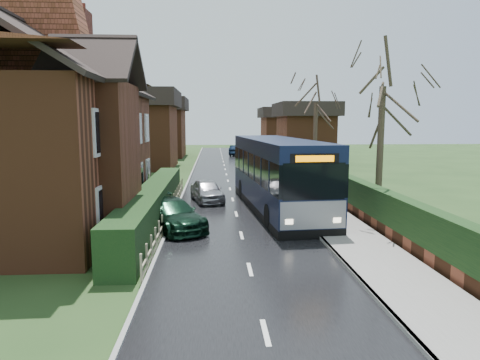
{
  "coord_description": "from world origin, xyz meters",
  "views": [
    {
      "loc": [
        -1.09,
        -14.69,
        4.57
      ],
      "look_at": [
        0.15,
        5.44,
        1.8
      ],
      "focal_mm": 32.0,
      "sensor_mm": 36.0,
      "label": 1
    }
  ],
  "objects": [
    {
      "name": "tree_house_side",
      "position": [
        -11.83,
        18.0,
        7.27
      ],
      "size": [
        4.28,
        4.28,
        9.73
      ],
      "color": "#392C21",
      "rests_on": "ground"
    },
    {
      "name": "front_hedge",
      "position": [
        -3.9,
        5.0,
        0.8
      ],
      "size": [
        1.2,
        16.0,
        1.6
      ],
      "primitive_type": "cube",
      "color": "black",
      "rests_on": "ground"
    },
    {
      "name": "picket_fence",
      "position": [
        -3.15,
        5.0,
        0.45
      ],
      "size": [
        0.1,
        16.0,
        0.9
      ],
      "primitive_type": null,
      "color": "#978E66",
      "rests_on": "ground"
    },
    {
      "name": "road",
      "position": [
        0.0,
        10.0,
        0.01
      ],
      "size": [
        6.0,
        100.0,
        0.02
      ],
      "primitive_type": "cube",
      "color": "black",
      "rests_on": "ground"
    },
    {
      "name": "bus_stop_sign",
      "position": [
        4.0,
        2.35,
        2.06
      ],
      "size": [
        0.18,
        0.47,
        3.12
      ],
      "rotation": [
        0.0,
        0.0,
        -0.25
      ],
      "color": "slate",
      "rests_on": "ground"
    },
    {
      "name": "car_green",
      "position": [
        -2.9,
        3.31,
        0.64
      ],
      "size": [
        3.65,
        4.78,
        1.29
      ],
      "primitive_type": "imported",
      "rotation": [
        0.0,
        0.0,
        0.48
      ],
      "color": "black",
      "rests_on": "ground"
    },
    {
      "name": "pavement",
      "position": [
        4.25,
        10.0,
        0.07
      ],
      "size": [
        2.5,
        100.0,
        0.14
      ],
      "primitive_type": "cube",
      "color": "slate",
      "rests_on": "ground"
    },
    {
      "name": "bus",
      "position": [
        2.2,
        7.16,
        1.82
      ],
      "size": [
        3.79,
        12.26,
        3.67
      ],
      "rotation": [
        0.0,
        0.0,
        0.09
      ],
      "color": "black",
      "rests_on": "ground"
    },
    {
      "name": "car_silver",
      "position": [
        -1.5,
        9.57,
        0.63
      ],
      "size": [
        2.31,
        3.97,
        1.27
      ],
      "primitive_type": "imported",
      "rotation": [
        0.0,
        0.0,
        0.23
      ],
      "color": "#AEADB1",
      "rests_on": "ground"
    },
    {
      "name": "ground",
      "position": [
        0.0,
        0.0,
        0.0
      ],
      "size": [
        140.0,
        140.0,
        0.0
      ],
      "primitive_type": "plane",
      "color": "#304C20",
      "rests_on": "ground"
    },
    {
      "name": "tree_right_far",
      "position": [
        7.11,
        19.52,
        6.49
      ],
      "size": [
        4.5,
        4.5,
        8.69
      ],
      "color": "#36271F",
      "rests_on": "ground"
    },
    {
      "name": "kerb_left",
      "position": [
        -3.05,
        10.0,
        0.05
      ],
      "size": [
        0.12,
        100.0,
        0.1
      ],
      "primitive_type": "cube",
      "color": "gray",
      "rests_on": "ground"
    },
    {
      "name": "brick_house",
      "position": [
        -8.73,
        4.78,
        4.38
      ],
      "size": [
        9.3,
        14.6,
        10.3
      ],
      "color": "brown",
      "rests_on": "ground"
    },
    {
      "name": "car_distant",
      "position": [
        2.0,
        42.61,
        0.71
      ],
      "size": [
        2.32,
        4.52,
        1.42
      ],
      "primitive_type": "imported",
      "rotation": [
        0.0,
        0.0,
        2.94
      ],
      "color": "black",
      "rests_on": "ground"
    },
    {
      "name": "kerb_right",
      "position": [
        3.05,
        10.0,
        0.07
      ],
      "size": [
        0.12,
        100.0,
        0.14
      ],
      "primitive_type": "cube",
      "color": "gray",
      "rests_on": "ground"
    },
    {
      "name": "right_wall_hedge",
      "position": [
        5.8,
        10.0,
        1.02
      ],
      "size": [
        0.6,
        50.0,
        1.8
      ],
      "color": "brown",
      "rests_on": "ground"
    },
    {
      "name": "tree_right_near",
      "position": [
        6.27,
        3.8,
        6.49
      ],
      "size": [
        4.02,
        4.02,
        8.69
      ],
      "color": "#372D20",
      "rests_on": "ground"
    }
  ]
}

